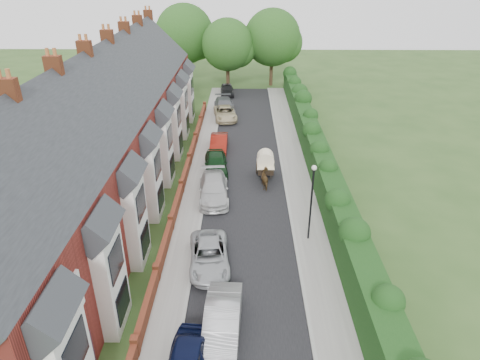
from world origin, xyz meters
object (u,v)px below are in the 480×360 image
(car_beige, at_px, (225,113))
(car_grey, at_px, (224,106))
(lamppost, at_px, (312,194))
(car_white, at_px, (214,189))
(car_silver_a, at_px, (222,321))
(car_black, at_px, (227,90))
(car_red, at_px, (219,143))
(horse_cart, at_px, (265,162))
(car_silver_b, at_px, (209,256))
(car_green, at_px, (216,163))
(horse, at_px, (266,179))

(car_beige, height_order, car_grey, car_grey)
(lamppost, height_order, car_white, lamppost)
(car_silver_a, xyz_separation_m, car_white, (-1.28, 12.92, -0.02))
(lamppost, relative_size, car_black, 1.23)
(car_silver_a, bearing_deg, car_red, 96.03)
(lamppost, relative_size, horse_cart, 1.64)
(lamppost, relative_size, car_beige, 1.03)
(car_silver_b, xyz_separation_m, car_beige, (-0.21, 25.74, 0.03))
(car_white, bearing_deg, car_beige, 85.38)
(car_green, distance_m, car_black, 23.06)
(lamppost, height_order, car_grey, lamppost)
(car_green, relative_size, car_grey, 0.84)
(car_white, xyz_separation_m, horse, (3.92, 1.76, -0.04))
(car_silver_b, xyz_separation_m, car_green, (-0.40, 12.37, 0.12))
(car_white, height_order, horse_cart, horse_cart)
(car_beige, relative_size, horse, 2.97)
(lamppost, bearing_deg, car_green, 123.22)
(car_red, bearing_deg, lamppost, -65.77)
(car_silver_b, bearing_deg, car_black, 84.82)
(lamppost, distance_m, car_silver_b, 7.05)
(car_white, relative_size, car_green, 1.13)
(car_black, xyz_separation_m, horse_cart, (4.05, -23.99, 0.58))
(car_green, xyz_separation_m, car_red, (0.00, 4.45, -0.07))
(car_beige, relative_size, car_black, 1.20)
(car_silver_a, xyz_separation_m, car_beige, (-1.21, 30.80, -0.08))
(car_silver_b, relative_size, horse, 2.83)
(car_red, bearing_deg, car_silver_b, -88.64)
(car_white, height_order, horse, car_white)
(horse_cart, bearing_deg, car_black, 99.57)
(lamppost, bearing_deg, car_silver_b, -156.57)
(car_grey, bearing_deg, car_beige, -91.92)
(car_silver_b, relative_size, horse_cart, 1.52)
(car_grey, bearing_deg, horse_cart, -82.98)
(car_silver_a, relative_size, car_silver_b, 0.98)
(lamppost, bearing_deg, car_red, 114.24)
(car_red, bearing_deg, car_beige, 88.78)
(lamppost, xyz_separation_m, horse_cart, (-2.35, 8.85, -2.00))
(car_silver_b, xyz_separation_m, car_grey, (-0.40, 28.00, 0.13))
(car_green, xyz_separation_m, horse, (4.05, -2.75, -0.07))
(car_red, distance_m, car_black, 18.62)
(car_silver_b, distance_m, horse, 10.29)
(car_white, height_order, car_black, car_white)
(car_green, relative_size, horse_cart, 1.46)
(car_silver_b, bearing_deg, car_silver_a, -84.66)
(car_silver_b, bearing_deg, car_white, 86.20)
(horse_cart, bearing_deg, lamppost, -75.10)
(car_black, bearing_deg, car_white, -94.17)
(car_silver_b, distance_m, car_grey, 28.00)
(car_beige, bearing_deg, car_silver_a, -95.25)
(car_silver_b, relative_size, car_black, 1.14)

